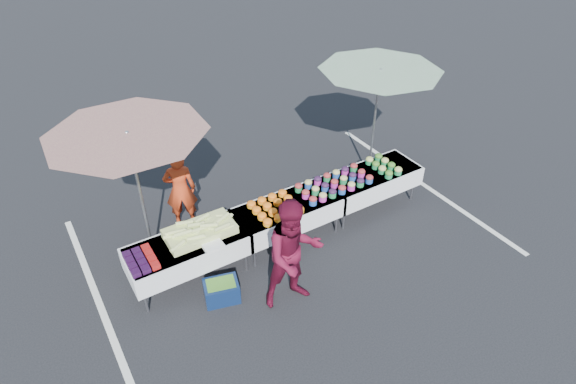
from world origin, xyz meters
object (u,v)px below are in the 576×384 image
vendor (180,189)px  umbrella_left (129,145)px  table_center (288,212)px  customer (294,254)px  umbrella_right (379,80)px  storage_bin (222,291)px  table_left (188,251)px  table_right (371,180)px

vendor → umbrella_left: (-0.78, -0.55, 1.41)m
table_center → customer: 1.41m
umbrella_right → storage_bin: (-4.04, -1.45, -1.94)m
umbrella_right → table_left: bearing=-169.4°
table_center → table_left: bearing=180.0°
table_left → table_center: 1.80m
table_center → storage_bin: 1.76m
table_center → umbrella_left: 2.78m
vendor → customer: (0.72, -2.55, 0.16)m
table_right → storage_bin: (-3.38, -0.65, -0.41)m
umbrella_right → vendor: bearing=171.9°
table_left → storage_bin: 0.80m
table_right → customer: (-2.45, -1.21, 0.32)m
table_right → umbrella_right: 1.85m
customer → umbrella_left: size_ratio=0.60×
table_center → table_right: same height
table_center → umbrella_right: size_ratio=0.72×
customer → umbrella_left: (-1.50, 2.01, 1.25)m
table_center → umbrella_right: bearing=18.0°
vendor → customer: size_ratio=0.83×
table_left → table_center: size_ratio=1.00×
table_center → customer: bearing=-118.3°
vendor → storage_bin: bearing=104.5°
table_left → umbrella_left: umbrella_left is taller
table_center → vendor: bearing=135.5°
table_center → table_right: (1.80, 0.00, 0.00)m
customer → umbrella_right: size_ratio=0.70×
umbrella_right → storage_bin: bearing=-160.3°
table_center → table_right: 1.80m
table_center → table_right: size_ratio=1.00×
table_center → umbrella_left: umbrella_left is taller
table_center → vendor: (-1.37, 1.35, 0.17)m
table_center → umbrella_left: size_ratio=0.62×
table_right → umbrella_right: umbrella_right is taller
table_center → umbrella_right: 3.01m
table_center → umbrella_right: umbrella_right is taller
table_left → storage_bin: table_left is taller
table_right → umbrella_left: size_ratio=0.62×
table_right → storage_bin: bearing=-169.1°
table_center → storage_bin: table_center is taller
vendor → table_right: bearing=177.5°
table_left → umbrella_right: (4.26, 0.80, 1.53)m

